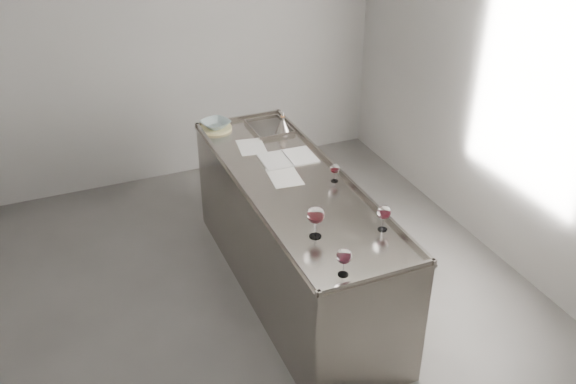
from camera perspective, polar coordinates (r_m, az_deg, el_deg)
name	(u,v)px	position (r m, az deg, el deg)	size (l,w,h in m)	color
room_shell	(238,155)	(3.91, -4.46, 3.33)	(4.54, 5.04, 2.84)	#53504E
counter	(293,237)	(4.78, 0.49, -4.05)	(0.77, 2.42, 0.97)	gray
wine_glass_left	(316,216)	(3.88, 2.49, -2.12)	(0.11, 0.11, 0.21)	white
wine_glass_middle	(344,257)	(3.59, 5.00, -5.76)	(0.09, 0.09, 0.17)	white
wine_glass_right	(384,213)	(4.00, 8.52, -1.86)	(0.09, 0.09, 0.17)	white
wine_glass_small	(335,169)	(4.52, 4.19, 2.02)	(0.07, 0.07, 0.13)	white
notebook	(288,158)	(4.85, 0.00, 3.03)	(0.42, 0.30, 0.02)	white
loose_paper_top	(285,177)	(4.60, -0.31, 1.37)	(0.21, 0.30, 0.00)	silver
loose_paper_under	(252,147)	(5.04, -3.26, 4.04)	(0.20, 0.29, 0.00)	silver
trivet	(216,128)	(5.36, -6.43, 5.66)	(0.26, 0.26, 0.02)	beige
ceramic_bowl	(216,124)	(5.35, -6.45, 6.03)	(0.23, 0.23, 0.06)	#8CA0A3
wine_funnel	(283,127)	(5.23, -0.47, 5.82)	(0.14, 0.14, 0.20)	#A39A91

